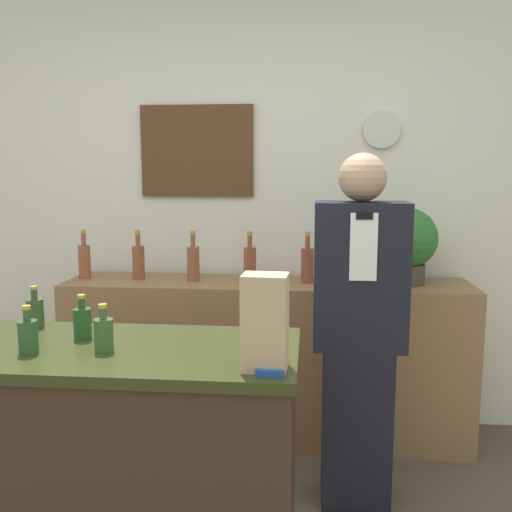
% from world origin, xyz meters
% --- Properties ---
extents(back_wall, '(5.20, 0.09, 2.70)m').
position_xyz_m(back_wall, '(-0.00, 2.00, 1.35)').
color(back_wall, silver).
rests_on(back_wall, ground_plane).
extents(back_shelf, '(2.29, 0.46, 0.92)m').
position_xyz_m(back_shelf, '(0.17, 1.71, 0.46)').
color(back_shelf, '#8E6642').
rests_on(back_shelf, ground_plane).
extents(display_counter, '(1.35, 0.62, 0.91)m').
position_xyz_m(display_counter, '(-0.30, 0.50, 0.45)').
color(display_counter, '#382619').
rests_on(display_counter, ground_plane).
extents(shopkeeper, '(0.41, 0.26, 1.62)m').
position_xyz_m(shopkeeper, '(0.64, 1.08, 0.81)').
color(shopkeeper, black).
rests_on(shopkeeper, ground_plane).
extents(potted_plant, '(0.34, 0.34, 0.42)m').
position_xyz_m(potted_plant, '(0.95, 1.73, 1.15)').
color(potted_plant, '#4C3D2D').
rests_on(potted_plant, back_shelf).
extents(paper_bag, '(0.15, 0.12, 0.31)m').
position_xyz_m(paper_bag, '(0.28, 0.31, 1.06)').
color(paper_bag, tan).
rests_on(paper_bag, display_counter).
extents(tape_dispenser, '(0.09, 0.06, 0.07)m').
position_xyz_m(tape_dispenser, '(0.30, 0.27, 0.93)').
color(tape_dispenser, '#1E4799').
rests_on(tape_dispenser, display_counter).
extents(counter_bottle_1, '(0.07, 0.07, 0.17)m').
position_xyz_m(counter_bottle_1, '(-0.70, 0.72, 0.97)').
color(counter_bottle_1, '#334B25').
rests_on(counter_bottle_1, display_counter).
extents(counter_bottle_2, '(0.07, 0.07, 0.17)m').
position_xyz_m(counter_bottle_2, '(-0.56, 0.40, 0.97)').
color(counter_bottle_2, '#2B4F2A').
rests_on(counter_bottle_2, display_counter).
extents(counter_bottle_3, '(0.07, 0.07, 0.17)m').
position_xyz_m(counter_bottle_3, '(-0.44, 0.59, 0.97)').
color(counter_bottle_3, '#244C23').
rests_on(counter_bottle_3, display_counter).
extents(counter_bottle_4, '(0.07, 0.07, 0.17)m').
position_xyz_m(counter_bottle_4, '(-0.31, 0.45, 0.97)').
color(counter_bottle_4, '#32582D').
rests_on(counter_bottle_4, display_counter).
extents(shelf_bottle_0, '(0.07, 0.07, 0.29)m').
position_xyz_m(shelf_bottle_0, '(-0.89, 1.72, 1.03)').
color(shelf_bottle_0, brown).
rests_on(shelf_bottle_0, back_shelf).
extents(shelf_bottle_1, '(0.07, 0.07, 0.29)m').
position_xyz_m(shelf_bottle_1, '(-0.57, 1.72, 1.03)').
color(shelf_bottle_1, brown).
rests_on(shelf_bottle_1, back_shelf).
extents(shelf_bottle_2, '(0.07, 0.07, 0.29)m').
position_xyz_m(shelf_bottle_2, '(-0.24, 1.70, 1.03)').
color(shelf_bottle_2, brown).
rests_on(shelf_bottle_2, back_shelf).
extents(shelf_bottle_3, '(0.07, 0.07, 0.29)m').
position_xyz_m(shelf_bottle_3, '(0.08, 1.71, 1.03)').
color(shelf_bottle_3, brown).
rests_on(shelf_bottle_3, back_shelf).
extents(shelf_bottle_4, '(0.07, 0.07, 0.29)m').
position_xyz_m(shelf_bottle_4, '(0.40, 1.71, 1.03)').
color(shelf_bottle_4, brown).
rests_on(shelf_bottle_4, back_shelf).
extents(shelf_bottle_5, '(0.07, 0.07, 0.29)m').
position_xyz_m(shelf_bottle_5, '(0.73, 1.71, 1.03)').
color(shelf_bottle_5, brown).
rests_on(shelf_bottle_5, back_shelf).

